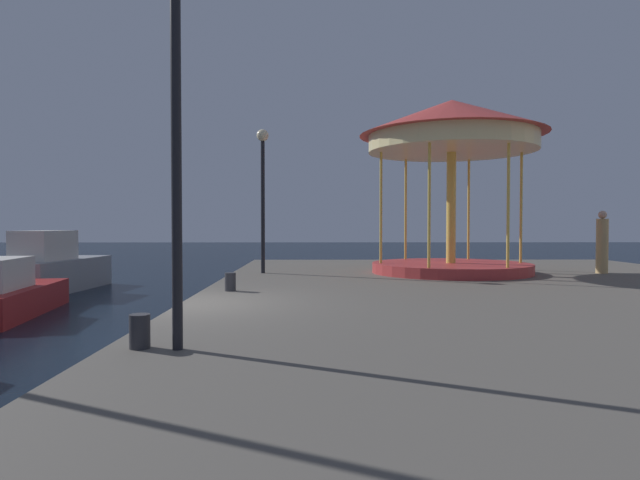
% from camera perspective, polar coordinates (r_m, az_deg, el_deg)
% --- Properties ---
extents(ground_plane, '(120.00, 120.00, 0.00)m').
position_cam_1_polar(ground_plane, '(10.47, -14.57, -10.83)').
color(ground_plane, black).
extents(quay_dock, '(14.58, 24.82, 0.80)m').
position_cam_1_polar(quay_dock, '(11.19, 25.12, -8.04)').
color(quay_dock, '#5B564F').
rests_on(quay_dock, ground).
extents(motorboat_grey, '(2.04, 4.84, 2.06)m').
position_cam_1_polar(motorboat_grey, '(20.25, -26.45, -2.74)').
color(motorboat_grey, gray).
rests_on(motorboat_grey, ground).
extents(carousel, '(5.54, 5.54, 5.20)m').
position_cam_1_polar(carousel, '(16.82, 13.80, 9.86)').
color(carousel, '#B23333').
rests_on(carousel, quay_dock).
extents(lamp_post_mid_promenade, '(0.36, 0.36, 4.76)m').
position_cam_1_polar(lamp_post_mid_promenade, '(6.64, -15.07, 16.96)').
color(lamp_post_mid_promenade, black).
rests_on(lamp_post_mid_promenade, quay_dock).
extents(lamp_post_far_end, '(0.36, 0.36, 4.31)m').
position_cam_1_polar(lamp_post_far_end, '(16.27, -6.10, 6.88)').
color(lamp_post_far_end, black).
rests_on(lamp_post_far_end, quay_dock).
extents(bollard_center, '(0.24, 0.24, 0.40)m').
position_cam_1_polar(bollard_center, '(11.95, -9.50, -4.40)').
color(bollard_center, '#2D2D33').
rests_on(bollard_center, quay_dock).
extents(bollard_south, '(0.24, 0.24, 0.40)m').
position_cam_1_polar(bollard_south, '(6.71, -18.59, -9.17)').
color(bollard_south, '#2D2D33').
rests_on(bollard_south, quay_dock).
extents(person_far_corner, '(0.34, 0.34, 1.87)m').
position_cam_1_polar(person_far_corner, '(18.13, 27.77, -0.37)').
color(person_far_corner, tan).
rests_on(person_far_corner, quay_dock).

